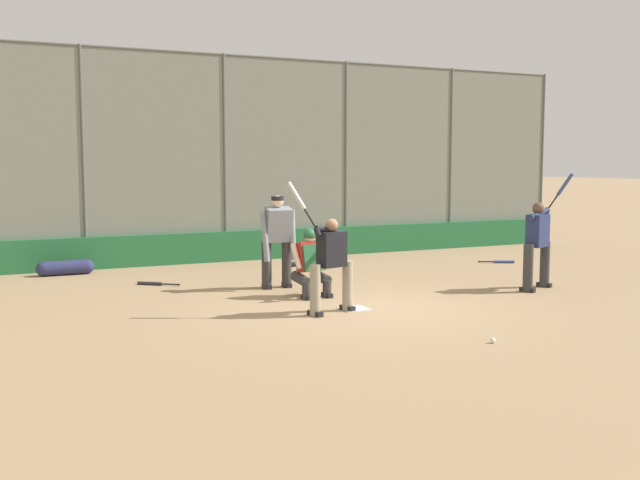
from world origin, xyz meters
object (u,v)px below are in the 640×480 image
spare_bat_near_backstop (501,262)px  spare_bat_by_padding (153,284)px  batter_at_plate (331,262)px  equipment_bag_dugout_side (65,268)px  catcher_behind_plate (312,262)px  baseball_loose (493,341)px  batter_on_deck (538,242)px  fielding_glove_on_dirt (294,264)px  umpire_home (277,239)px

spare_bat_near_backstop → spare_bat_by_padding: bearing=-154.3°
batter_at_plate → equipment_bag_dugout_side: bearing=-75.6°
catcher_behind_plate → baseball_loose: catcher_behind_plate is taller
batter_on_deck → fielding_glove_on_dirt: batter_on_deck is taller
batter_at_plate → baseball_loose: batter_at_plate is taller
spare_bat_near_backstop → spare_bat_by_padding: same height
fielding_glove_on_dirt → baseball_loose: fielding_glove_on_dirt is taller
catcher_behind_plate → fielding_glove_on_dirt: 4.00m
spare_bat_near_backstop → equipment_bag_dugout_side: size_ratio=0.64×
baseball_loose → equipment_bag_dugout_side: size_ratio=0.06×
batter_on_deck → baseball_loose: (3.44, 3.04, -0.86)m
catcher_behind_plate → batter_at_plate: bearing=71.5°
baseball_loose → equipment_bag_dugout_side: (4.39, -8.76, 0.12)m
baseball_loose → spare_bat_by_padding: bearing=-65.6°
batter_at_plate → spare_bat_near_backstop: size_ratio=2.73×
batter_at_plate → catcher_behind_plate: (-0.34, -1.44, -0.19)m
umpire_home → fielding_glove_on_dirt: bearing=-119.6°
equipment_bag_dugout_side → spare_bat_by_padding: bearing=122.9°
batter_on_deck → spare_bat_near_backstop: size_ratio=2.85×
baseball_loose → spare_bat_near_backstop: bearing=-129.8°
batter_on_deck → spare_bat_by_padding: bearing=126.6°
batter_on_deck → fielding_glove_on_dirt: size_ratio=7.74×
umpire_home → batter_on_deck: batter_on_deck is taller
batter_at_plate → catcher_behind_plate: batter_at_plate is taller
umpire_home → equipment_bag_dugout_side: umpire_home is taller
batter_at_plate → fielding_glove_on_dirt: 5.49m
catcher_behind_plate → fielding_glove_on_dirt: (-1.29, -3.74, -0.58)m
catcher_behind_plate → batter_on_deck: (-4.17, 1.11, 0.26)m
umpire_home → spare_bat_by_padding: umpire_home is taller
spare_bat_by_padding → fielding_glove_on_dirt: bearing=-121.3°
batter_on_deck → fielding_glove_on_dirt: 5.71m
batter_at_plate → spare_bat_near_backstop: 7.26m
fielding_glove_on_dirt → umpire_home: bearing=60.4°
umpire_home → equipment_bag_dugout_side: (3.45, -3.50, -0.80)m
spare_bat_near_backstop → spare_bat_by_padding: size_ratio=1.08×
spare_bat_near_backstop → baseball_loose: baseball_loose is taller
batter_on_deck → fielding_glove_on_dirt: (2.88, -4.85, -0.85)m
spare_bat_by_padding → fielding_glove_on_dirt: 3.78m
catcher_behind_plate → spare_bat_near_backstop: (-5.95, -2.12, -0.60)m
batter_at_plate → fielding_glove_on_dirt: batter_at_plate is taller
spare_bat_near_backstop → baseball_loose: size_ratio=10.39×
batter_at_plate → catcher_behind_plate: 1.49m
batter_on_deck → spare_bat_near_backstop: 3.78m
catcher_behind_plate → equipment_bag_dugout_side: 5.91m
batter_at_plate → catcher_behind_plate: bearing=-117.5°
batter_on_deck → spare_bat_near_backstop: batter_on_deck is taller
spare_bat_near_backstop → equipment_bag_dugout_side: (9.60, -2.50, 0.12)m
spare_bat_near_backstop → fielding_glove_on_dirt: size_ratio=2.71×
batter_on_deck → equipment_bag_dugout_side: (7.82, -5.73, -0.74)m
batter_at_plate → umpire_home: (-0.14, -2.57, 0.13)m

